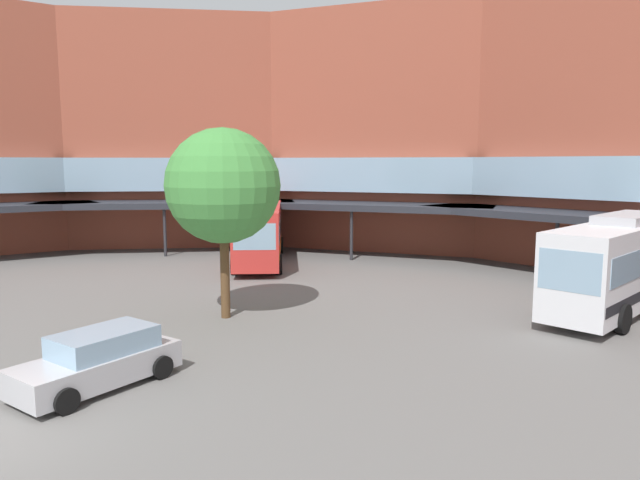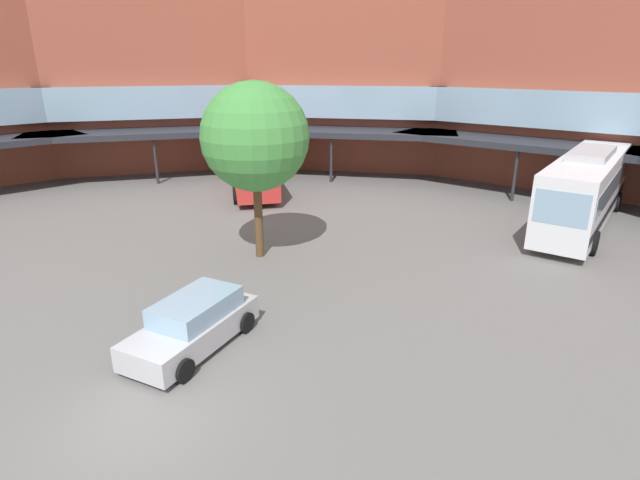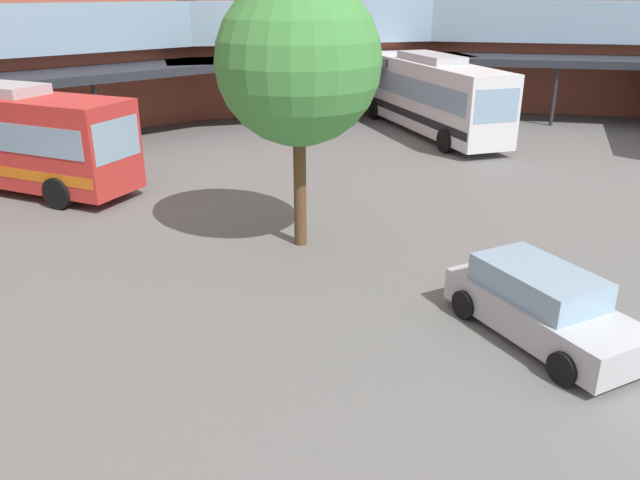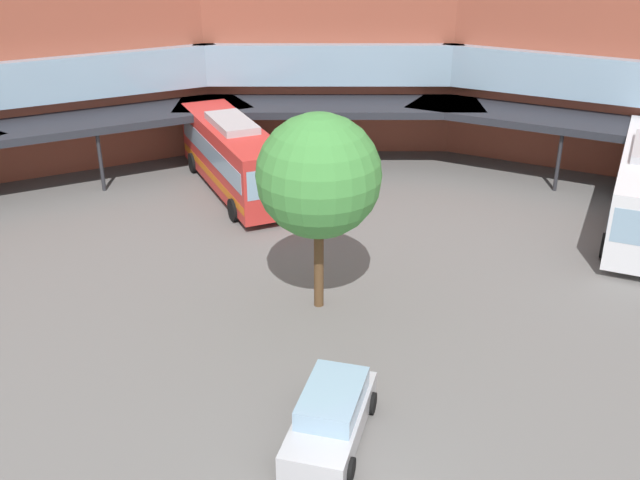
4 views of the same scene
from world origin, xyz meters
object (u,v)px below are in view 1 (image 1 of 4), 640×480
at_px(bus_1, 259,231).
at_px(bus_3, 627,260).
at_px(parked_car, 99,360).
at_px(plaza_tree, 223,186).

height_order(bus_1, bus_3, bus_3).
distance_m(parked_car, plaza_tree, 8.71).
xyz_separation_m(bus_1, plaza_tree, (4.39, -11.83, 3.23)).
bearing_deg(parked_car, bus_1, -151.07).
xyz_separation_m(parked_car, plaza_tree, (-0.36, 7.48, 4.44)).
relative_size(bus_3, parked_car, 2.60).
distance_m(bus_3, parked_car, 20.86).
bearing_deg(plaza_tree, bus_3, 26.11).
distance_m(bus_1, plaza_tree, 13.02).
bearing_deg(bus_3, plaza_tree, -39.84).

